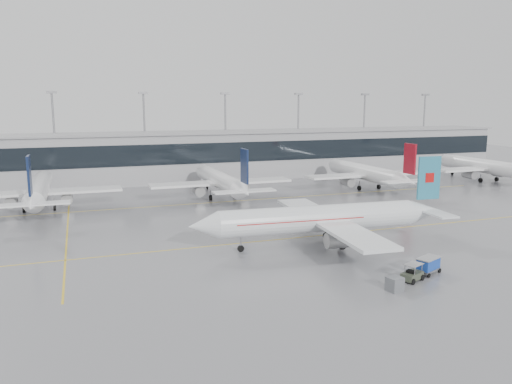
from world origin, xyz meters
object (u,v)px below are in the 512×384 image
object	(u,v)px
air_canada_jet	(327,218)
gse_unit	(395,284)
baggage_cart	(428,264)
baggage_tug	(412,275)

from	to	relation	value
air_canada_jet	gse_unit	size ratio (longest dim) A/B	24.91
baggage_cart	gse_unit	world-z (taller)	baggage_cart
air_canada_jet	baggage_tug	distance (m)	16.59
baggage_cart	baggage_tug	bearing A→B (deg)	180.00
baggage_tug	gse_unit	distance (m)	4.14
air_canada_jet	baggage_tug	bearing A→B (deg)	102.44
baggage_tug	baggage_cart	world-z (taller)	baggage_cart
air_canada_jet	baggage_cart	xyz separation A→B (m)	(5.67, -14.69, -2.70)
air_canada_jet	baggage_cart	bearing A→B (deg)	115.20
gse_unit	air_canada_jet	bearing A→B (deg)	74.06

